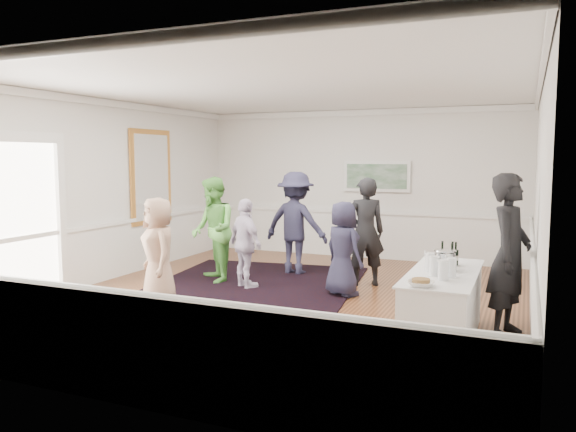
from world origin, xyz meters
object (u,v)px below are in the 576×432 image
at_px(guest_tan, 158,252).
at_px(guest_lilac, 246,244).
at_px(guest_dark_a, 296,223).
at_px(bartender, 510,255).
at_px(ice_bucket, 445,261).
at_px(guest_navy, 343,249).
at_px(serving_table, 443,306).
at_px(guest_dark_b, 365,232).
at_px(guest_green, 213,230).
at_px(nut_bowl, 421,282).

distance_m(guest_tan, guest_lilac, 1.64).
height_order(guest_lilac, guest_dark_a, guest_dark_a).
bearing_deg(guest_tan, bartender, 45.14).
xyz_separation_m(guest_dark_a, ice_bucket, (3.08, -2.75, -0.02)).
xyz_separation_m(guest_lilac, guest_dark_a, (0.32, 1.42, 0.21)).
bearing_deg(guest_navy, serving_table, 168.36).
relative_size(serving_table, bartender, 1.02).
relative_size(bartender, guest_lilac, 1.33).
bearing_deg(guest_dark_b, guest_green, -11.13).
bearing_deg(guest_navy, guest_dark_a, -12.95).
relative_size(serving_table, nut_bowl, 7.12).
bearing_deg(ice_bucket, guest_navy, 139.68).
bearing_deg(bartender, nut_bowl, 161.64).
bearing_deg(guest_navy, ice_bucket, 170.40).
distance_m(bartender, nut_bowl, 1.59).
bearing_deg(ice_bucket, serving_table, -87.49).
height_order(bartender, guest_green, bartender).
bearing_deg(bartender, guest_green, 89.83).
xyz_separation_m(ice_bucket, nut_bowl, (-0.12, -0.97, -0.08)).
relative_size(bartender, guest_navy, 1.33).
relative_size(serving_table, guest_green, 1.11).
bearing_deg(guest_dark_a, guest_tan, 75.97).
bearing_deg(guest_dark_a, nut_bowl, 132.99).
bearing_deg(guest_lilac, guest_dark_b, -118.61).
height_order(guest_dark_a, guest_navy, guest_dark_a).
distance_m(guest_tan, guest_navy, 2.83).
relative_size(guest_lilac, ice_bucket, 5.78).
bearing_deg(guest_dark_b, guest_navy, 53.13).
xyz_separation_m(guest_lilac, ice_bucket, (3.40, -1.34, 0.19)).
height_order(guest_tan, guest_dark_a, guest_dark_a).
relative_size(bartender, guest_dark_b, 1.08).
xyz_separation_m(guest_green, guest_dark_a, (1.06, 1.21, 0.03)).
xyz_separation_m(bartender, guest_green, (-4.86, 1.17, -0.07)).
bearing_deg(guest_dark_b, nut_bowl, 86.36).
xyz_separation_m(bartender, guest_lilac, (-4.11, 0.96, -0.25)).
distance_m(serving_table, ice_bucket, 0.54).
distance_m(serving_table, bartender, 1.04).
bearing_deg(nut_bowl, bartender, 58.32).
xyz_separation_m(guest_green, guest_lilac, (0.75, -0.21, -0.17)).
height_order(guest_dark_b, guest_navy, guest_dark_b).
distance_m(guest_green, guest_dark_b, 2.63).
xyz_separation_m(serving_table, guest_tan, (-4.06, -0.05, 0.39)).
relative_size(guest_lilac, nut_bowl, 5.24).
relative_size(guest_green, guest_dark_a, 0.96).
xyz_separation_m(guest_green, guest_navy, (2.39, -0.06, -0.18)).
relative_size(guest_dark_a, guest_dark_b, 1.04).
height_order(serving_table, guest_dark_b, guest_dark_b).
bearing_deg(serving_table, guest_dark_b, 123.79).
xyz_separation_m(guest_navy, nut_bowl, (1.64, -2.46, 0.12)).
distance_m(guest_dark_b, guest_navy, 0.86).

